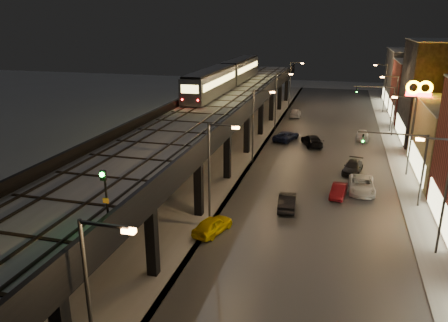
# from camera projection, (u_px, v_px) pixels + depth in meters

# --- Properties ---
(road_surface) EXTENTS (17.00, 120.00, 0.06)m
(road_surface) POSITION_uv_depth(u_px,v_px,m) (322.00, 158.00, 55.27)
(road_surface) COLOR #46474D
(road_surface) RESTS_ON ground
(sidewalk_right) EXTENTS (4.00, 120.00, 0.14)m
(sidewalk_right) POSITION_uv_depth(u_px,v_px,m) (406.00, 164.00, 52.78)
(sidewalk_right) COLOR #9FA1A8
(sidewalk_right) RESTS_ON ground
(under_viaduct_pavement) EXTENTS (11.00, 120.00, 0.06)m
(under_viaduct_pavement) POSITION_uv_depth(u_px,v_px,m) (220.00, 150.00, 58.62)
(under_viaduct_pavement) COLOR #9FA1A8
(under_viaduct_pavement) RESTS_ON ground
(elevated_viaduct) EXTENTS (9.00, 100.00, 6.30)m
(elevated_viaduct) POSITION_uv_depth(u_px,v_px,m) (213.00, 114.00, 53.99)
(elevated_viaduct) COLOR black
(elevated_viaduct) RESTS_ON ground
(viaduct_trackbed) EXTENTS (8.40, 100.00, 0.32)m
(viaduct_trackbed) POSITION_uv_depth(u_px,v_px,m) (213.00, 108.00, 53.87)
(viaduct_trackbed) COLOR #B2B7C1
(viaduct_trackbed) RESTS_ON elevated_viaduct
(viaduct_parapet_streetside) EXTENTS (0.30, 100.00, 1.10)m
(viaduct_parapet_streetside) POSITION_uv_depth(u_px,v_px,m) (247.00, 106.00, 52.68)
(viaduct_parapet_streetside) COLOR black
(viaduct_parapet_streetside) RESTS_ON elevated_viaduct
(viaduct_parapet_far) EXTENTS (0.30, 100.00, 1.10)m
(viaduct_parapet_far) POSITION_uv_depth(u_px,v_px,m) (180.00, 102.00, 54.83)
(viaduct_parapet_far) COLOR black
(viaduct_parapet_far) RESTS_ON elevated_viaduct
(building_e) EXTENTS (12.20, 12.20, 10.16)m
(building_e) POSITION_uv_depth(u_px,v_px,m) (431.00, 92.00, 74.41)
(building_e) COLOR maroon
(building_e) RESTS_ON ground
(building_f) EXTENTS (12.20, 16.20, 11.16)m
(building_f) POSITION_uv_depth(u_px,v_px,m) (419.00, 78.00, 87.11)
(building_f) COLOR #47474D
(building_f) RESTS_ON ground
(streetlight_left_0) EXTENTS (2.57, 0.28, 9.00)m
(streetlight_left_0) POSITION_uv_depth(u_px,v_px,m) (94.00, 299.00, 18.90)
(streetlight_left_0) COLOR #38383A
(streetlight_left_0) RESTS_ON ground
(streetlight_left_1) EXTENTS (2.57, 0.28, 9.00)m
(streetlight_left_1) POSITION_uv_depth(u_px,v_px,m) (212.00, 169.00, 35.43)
(streetlight_left_1) COLOR #38383A
(streetlight_left_1) RESTS_ON ground
(streetlight_right_1) EXTENTS (2.56, 0.28, 9.00)m
(streetlight_right_1) POSITION_uv_depth(u_px,v_px,m) (442.00, 189.00, 31.17)
(streetlight_right_1) COLOR #38383A
(streetlight_right_1) RESTS_ON ground
(streetlight_left_2) EXTENTS (2.57, 0.28, 9.00)m
(streetlight_left_2) POSITION_uv_depth(u_px,v_px,m) (255.00, 121.00, 51.95)
(streetlight_left_2) COLOR #38383A
(streetlight_left_2) RESTS_ON ground
(streetlight_right_2) EXTENTS (2.56, 0.28, 9.00)m
(streetlight_right_2) POSITION_uv_depth(u_px,v_px,m) (409.00, 130.00, 47.70)
(streetlight_right_2) COLOR #38383A
(streetlight_right_2) RESTS_ON ground
(streetlight_left_3) EXTENTS (2.57, 0.28, 9.00)m
(streetlight_left_3) POSITION_uv_depth(u_px,v_px,m) (278.00, 97.00, 68.48)
(streetlight_left_3) COLOR #38383A
(streetlight_left_3) RESTS_ON ground
(streetlight_right_3) EXTENTS (2.56, 0.28, 9.00)m
(streetlight_right_3) POSITION_uv_depth(u_px,v_px,m) (394.00, 102.00, 64.23)
(streetlight_right_3) COLOR #38383A
(streetlight_right_3) RESTS_ON ground
(streetlight_left_4) EXTENTS (2.57, 0.28, 9.00)m
(streetlight_left_4) POSITION_uv_depth(u_px,v_px,m) (291.00, 82.00, 85.01)
(streetlight_left_4) COLOR #38383A
(streetlight_left_4) RESTS_ON ground
(streetlight_right_4) EXTENTS (2.56, 0.28, 9.00)m
(streetlight_right_4) POSITION_uv_depth(u_px,v_px,m) (384.00, 85.00, 80.75)
(streetlight_right_4) COLOR #38383A
(streetlight_right_4) RESTS_ON ground
(traffic_light_rig_a) EXTENTS (6.10, 0.34, 7.00)m
(traffic_light_rig_a) POSITION_uv_depth(u_px,v_px,m) (411.00, 160.00, 39.88)
(traffic_light_rig_a) COLOR #38383A
(traffic_light_rig_a) RESTS_ON ground
(traffic_light_rig_b) EXTENTS (6.10, 0.34, 7.00)m
(traffic_light_rig_b) POSITION_uv_depth(u_px,v_px,m) (385.00, 103.00, 67.43)
(traffic_light_rig_b) COLOR #38383A
(traffic_light_rig_b) RESTS_ON ground
(subway_train) EXTENTS (2.99, 36.01, 3.57)m
(subway_train) POSITION_uv_depth(u_px,v_px,m) (227.00, 75.00, 69.14)
(subway_train) COLOR gray
(subway_train) RESTS_ON viaduct_trackbed
(rail_signal) EXTENTS (0.33, 0.42, 2.89)m
(rail_signal) POSITION_uv_depth(u_px,v_px,m) (105.00, 186.00, 22.29)
(rail_signal) COLOR black
(rail_signal) RESTS_ON viaduct_trackbed
(car_taxi) EXTENTS (2.84, 4.46, 1.41)m
(car_taxi) POSITION_uv_depth(u_px,v_px,m) (213.00, 226.00, 35.71)
(car_taxi) COLOR #E3C200
(car_taxi) RESTS_ON ground
(car_near_white) EXTENTS (1.87, 4.51, 1.45)m
(car_near_white) POSITION_uv_depth(u_px,v_px,m) (287.00, 202.00, 40.30)
(car_near_white) COLOR black
(car_near_white) RESTS_ON ground
(car_mid_silver) EXTENTS (3.75, 5.52, 1.40)m
(car_mid_silver) POSITION_uv_depth(u_px,v_px,m) (286.00, 136.00, 63.11)
(car_mid_silver) COLOR #141B3E
(car_mid_silver) RESTS_ON ground
(car_mid_dark) EXTENTS (3.72, 5.63, 1.52)m
(car_mid_dark) POSITION_uv_depth(u_px,v_px,m) (312.00, 141.00, 60.46)
(car_mid_dark) COLOR black
(car_mid_dark) RESTS_ON ground
(car_far_white) EXTENTS (1.77, 4.41, 1.50)m
(car_far_white) POSITION_uv_depth(u_px,v_px,m) (295.00, 113.00, 78.51)
(car_far_white) COLOR silver
(car_far_white) RESTS_ON ground
(car_onc_silver) EXTENTS (1.77, 3.88, 1.24)m
(car_onc_silver) POSITION_uv_depth(u_px,v_px,m) (338.00, 191.00, 43.07)
(car_onc_silver) COLOR maroon
(car_onc_silver) RESTS_ON ground
(car_onc_dark) EXTENTS (2.53, 5.39, 1.49)m
(car_onc_dark) POSITION_uv_depth(u_px,v_px,m) (362.00, 185.00, 44.25)
(car_onc_dark) COLOR silver
(car_onc_dark) RESTS_ON ground
(car_onc_white) EXTENTS (2.65, 4.87, 1.34)m
(car_onc_white) POSITION_uv_depth(u_px,v_px,m) (353.00, 168.00, 49.82)
(car_onc_white) COLOR black
(car_onc_white) RESTS_ON ground
(car_onc_red) EXTENTS (1.75, 4.14, 1.40)m
(car_onc_red) POSITION_uv_depth(u_px,v_px,m) (362.00, 135.00, 63.53)
(car_onc_red) COLOR silver
(car_onc_red) RESTS_ON ground
(sign_mcdonalds) EXTENTS (2.97, 0.72, 9.98)m
(sign_mcdonalds) POSITION_uv_depth(u_px,v_px,m) (418.00, 97.00, 51.46)
(sign_mcdonalds) COLOR #38383A
(sign_mcdonalds) RESTS_ON ground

